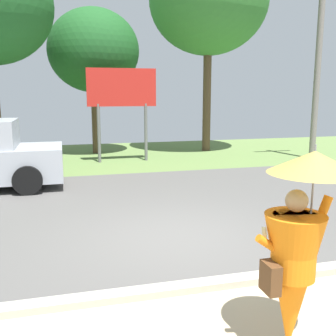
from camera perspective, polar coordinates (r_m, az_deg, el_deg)
ground_plane at (r=10.22m, az=-3.37°, el=-4.39°), size 40.00×22.00×0.20m
monk_pedestrian at (r=4.23m, az=17.86°, el=-11.37°), size 1.02×0.90×2.13m
utility_pole at (r=16.92m, az=20.58°, el=13.34°), size 1.80×0.24×6.81m
roadside_billboard at (r=15.28m, az=-6.59°, el=10.42°), size 2.60×0.12×3.50m
tree_left_far at (r=17.75m, az=-10.56°, el=16.08°), size 3.82×3.82×6.08m
tree_right_far at (r=18.65m, az=5.82°, el=22.76°), size 5.13×5.13×8.87m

